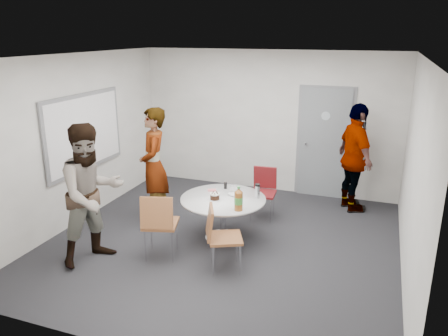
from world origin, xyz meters
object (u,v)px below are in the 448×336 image
at_px(chair_near_left, 159,220).
at_px(person_left, 92,194).
at_px(chair_near_right, 219,232).
at_px(whiteboard, 85,132).
at_px(person_main, 154,166).
at_px(door, 324,143).
at_px(chair_far, 264,187).
at_px(person_right, 355,158).
at_px(table, 225,204).

relative_size(chair_near_left, person_left, 0.50).
xyz_separation_m(chair_near_left, chair_near_right, (0.85, 0.01, -0.05)).
xyz_separation_m(whiteboard, person_main, (1.14, 0.19, -0.51)).
bearing_deg(chair_near_left, door, 45.70).
bearing_deg(chair_far, person_right, -154.52).
height_order(door, person_main, door).
relative_size(whiteboard, chair_near_left, 1.99).
bearing_deg(person_left, whiteboard, 64.33).
xyz_separation_m(chair_near_right, person_right, (1.47, 2.71, 0.40)).
bearing_deg(chair_near_right, chair_far, 152.00).
xyz_separation_m(table, chair_near_left, (-0.63, -0.86, 0.01)).
distance_m(table, person_main, 1.41).
bearing_deg(whiteboard, chair_near_left, -27.92).
bearing_deg(person_main, whiteboard, -108.60).
height_order(chair_near_left, chair_far, chair_near_left).
bearing_deg(chair_near_right, door, 139.69).
distance_m(whiteboard, table, 2.62).
bearing_deg(person_right, table, 109.12).
distance_m(person_main, person_left, 1.46).
bearing_deg(door, person_left, -125.68).
relative_size(whiteboard, chair_near_right, 2.15).
bearing_deg(person_left, chair_near_right, -53.69).
distance_m(whiteboard, chair_far, 3.08).
relative_size(door, person_left, 1.11).
distance_m(chair_near_left, chair_near_right, 0.86).
relative_size(chair_far, person_main, 0.45).
relative_size(person_main, person_left, 0.99).
relative_size(door, table, 1.68).
xyz_separation_m(table, chair_far, (0.31, 1.05, -0.06)).
relative_size(chair_near_right, person_left, 0.46).
bearing_deg(chair_near_left, whiteboard, 135.77).
xyz_separation_m(chair_near_right, person_left, (-1.67, -0.31, 0.42)).
distance_m(chair_near_right, person_left, 1.75).
bearing_deg(chair_far, table, 68.34).
height_order(person_main, person_left, person_left).
bearing_deg(chair_near_left, person_right, 33.17).
xyz_separation_m(chair_near_left, person_left, (-0.82, -0.30, 0.37)).
bearing_deg(chair_near_right, whiteboard, -134.80).
height_order(table, chair_near_right, table).
xyz_separation_m(table, person_right, (1.69, 1.86, 0.36)).
height_order(door, chair_near_right, door).
distance_m(whiteboard, person_left, 1.70).
xyz_separation_m(chair_far, person_main, (-1.64, -0.75, 0.42)).
relative_size(door, chair_near_left, 2.22).
bearing_deg(chair_near_right, chair_near_left, -114.27).
height_order(table, person_right, person_right).
distance_m(chair_near_left, person_left, 0.95).
xyz_separation_m(door, chair_far, (-0.78, -1.34, -0.51)).
bearing_deg(table, chair_near_left, -126.25).
bearing_deg(chair_near_left, table, 37.44).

